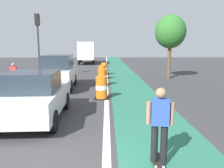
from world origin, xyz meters
The scene contains 13 objects.
bike_lane_strip centered at (2.40, 12.00, 0.00)m, with size 2.50×80.00×0.01m, color #286B51.
lane_divider_stripe centered at (0.90, 12.00, 0.01)m, with size 0.20×80.00×0.01m, color silver.
skateboarder_on_lane centered at (2.02, 0.18, 0.91)m, with size 0.57×0.82×1.69m.
parked_sedan_nearest centered at (-1.58, 3.27, 0.83)m, with size 2.02×4.16×1.70m.
parked_suv_second centered at (-2.06, 9.32, 1.04)m, with size 2.12×4.70×2.04m.
traffic_barrel_front centered at (0.65, 6.39, 0.53)m, with size 0.73×0.73×1.09m.
traffic_barrel_mid centered at (0.60, 10.07, 0.53)m, with size 0.73×0.73×1.09m.
traffic_barrel_back centered at (0.54, 13.04, 0.53)m, with size 0.73×0.73×1.09m.
traffic_barrel_far centered at (0.70, 15.98, 0.53)m, with size 0.73×0.73×1.09m.
delivery_truck_down_block centered at (-2.16, 30.02, 1.85)m, with size 2.66×7.70×3.23m.
traffic_light_corner centered at (-4.59, 14.01, 3.50)m, with size 0.41×0.32×5.10m.
pedestrian_crossing centered at (-4.44, 8.53, 0.86)m, with size 0.34×0.20×1.61m.
street_tree_sidewalk centered at (5.91, 13.38, 3.67)m, with size 2.40×2.40×5.00m.
Camera 1 is at (0.91, -4.21, 2.51)m, focal length 35.41 mm.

